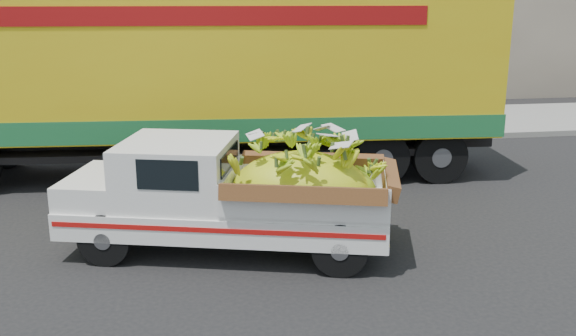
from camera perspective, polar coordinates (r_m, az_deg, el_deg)
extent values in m
plane|color=black|center=(10.25, -9.03, -6.40)|extent=(100.00, 100.00, 0.00)
cube|color=gray|center=(16.18, -9.10, 1.97)|extent=(60.00, 0.25, 0.15)
cube|color=gray|center=(18.24, -9.11, 3.46)|extent=(60.00, 4.00, 0.14)
cube|color=gray|center=(28.39, 20.92, 12.82)|extent=(14.00, 6.00, 6.00)
cylinder|color=black|center=(9.51, -15.95, -6.08)|extent=(0.80, 0.42, 0.77)
cylinder|color=black|center=(10.80, -13.05, -3.29)|extent=(0.80, 0.42, 0.77)
cylinder|color=black|center=(8.84, 4.64, -7.19)|extent=(0.80, 0.42, 0.77)
cylinder|color=black|center=(10.21, 4.92, -4.04)|extent=(0.80, 0.42, 0.77)
cube|color=silver|center=(9.65, -5.44, -4.11)|extent=(5.03, 2.91, 0.39)
cube|color=#A50F0C|center=(8.84, -6.59, -5.55)|extent=(4.49, 1.24, 0.07)
cube|color=silver|center=(10.40, -18.13, -4.00)|extent=(0.54, 1.65, 0.14)
cube|color=silver|center=(10.10, -16.35, -1.53)|extent=(1.25, 1.78, 0.36)
cube|color=silver|center=(9.63, -9.81, -0.25)|extent=(1.94, 2.00, 0.91)
cube|color=black|center=(8.79, -10.70, -0.64)|extent=(0.83, 0.24, 0.42)
cube|color=silver|center=(9.34, 1.78, -1.78)|extent=(2.69, 2.27, 0.51)
ellipsoid|color=yellow|center=(9.38, 1.16, -2.38)|extent=(2.39, 1.88, 1.29)
cylinder|color=black|center=(13.39, 13.31, 1.04)|extent=(1.12, 0.39, 1.10)
cylinder|color=black|center=(15.25, 10.99, 2.89)|extent=(1.12, 0.39, 1.10)
cylinder|color=black|center=(13.07, 8.31, 0.94)|extent=(1.12, 0.39, 1.10)
cylinder|color=black|center=(14.97, 6.56, 2.84)|extent=(1.12, 0.39, 1.10)
cylinder|color=black|center=(15.49, -23.85, 2.04)|extent=(1.12, 0.39, 1.10)
cube|color=black|center=(13.64, -7.11, 2.59)|extent=(12.04, 1.78, 0.36)
cube|color=gold|center=(13.39, -7.34, 9.29)|extent=(11.90, 3.26, 2.84)
cube|color=#1C6231|center=(13.56, -7.17, 4.37)|extent=(11.96, 3.28, 0.45)
cube|color=maroon|center=(12.06, -7.71, 13.25)|extent=(8.38, 0.57, 0.35)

